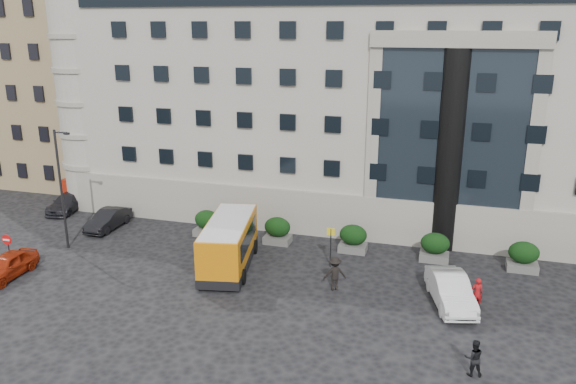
% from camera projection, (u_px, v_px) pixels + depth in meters
% --- Properties ---
extents(ground, '(120.00, 120.00, 0.00)m').
position_uv_depth(ground, '(215.00, 290.00, 31.55)').
color(ground, black).
rests_on(ground, ground).
extents(civic_building, '(44.00, 24.00, 18.00)m').
position_uv_depth(civic_building, '(381.00, 90.00, 47.52)').
color(civic_building, '#A29B8F').
rests_on(civic_building, ground).
extents(entrance_column, '(1.80, 1.80, 13.00)m').
position_uv_depth(entrance_column, '(450.00, 152.00, 35.87)').
color(entrance_column, black).
rests_on(entrance_column, ground).
extents(apartment_near, '(14.00, 14.00, 20.00)m').
position_uv_depth(apartment_near, '(64.00, 72.00, 53.57)').
color(apartment_near, '#8E7652').
rests_on(apartment_near, ground).
extents(apartment_far, '(13.00, 13.00, 22.00)m').
position_uv_depth(apartment_far, '(136.00, 52.00, 70.62)').
color(apartment_far, '#83694C').
rests_on(apartment_far, ground).
extents(hedge_a, '(1.80, 1.26, 1.84)m').
position_uv_depth(hedge_a, '(207.00, 223.00, 39.53)').
color(hedge_a, '#52524F').
rests_on(hedge_a, ground).
extents(hedge_b, '(1.80, 1.26, 1.84)m').
position_uv_depth(hedge_b, '(277.00, 230.00, 38.12)').
color(hedge_b, '#52524F').
rests_on(hedge_b, ground).
extents(hedge_c, '(1.80, 1.26, 1.84)m').
position_uv_depth(hedge_c, '(353.00, 238.00, 36.70)').
color(hedge_c, '#52524F').
rests_on(hedge_c, ground).
extents(hedge_d, '(1.80, 1.26, 1.84)m').
position_uv_depth(hedge_d, '(435.00, 247.00, 35.28)').
color(hedge_d, '#52524F').
rests_on(hedge_d, ground).
extents(hedge_e, '(1.80, 1.26, 1.84)m').
position_uv_depth(hedge_e, '(523.00, 256.00, 33.87)').
color(hedge_e, '#52524F').
rests_on(hedge_e, ground).
extents(street_lamp, '(1.16, 0.18, 8.00)m').
position_uv_depth(street_lamp, '(62.00, 185.00, 36.30)').
color(street_lamp, '#262628').
rests_on(street_lamp, ground).
extents(bus_stop_sign, '(0.50, 0.08, 2.52)m').
position_uv_depth(bus_stop_sign, '(331.00, 241.00, 34.15)').
color(bus_stop_sign, '#262628').
rests_on(bus_stop_sign, ground).
extents(no_entry_sign, '(0.64, 0.16, 2.32)m').
position_uv_depth(no_entry_sign, '(8.00, 245.00, 33.66)').
color(no_entry_sign, '#262628').
rests_on(no_entry_sign, ground).
extents(minibus, '(3.83, 7.50, 2.99)m').
position_uv_depth(minibus, '(229.00, 242.00, 34.14)').
color(minibus, orange).
rests_on(minibus, ground).
extents(red_truck, '(3.10, 5.80, 3.00)m').
position_uv_depth(red_truck, '(96.00, 180.00, 48.20)').
color(red_truck, maroon).
rests_on(red_truck, ground).
extents(parked_car_a, '(1.88, 4.29, 1.44)m').
position_uv_depth(parked_car_a, '(7.00, 266.00, 33.04)').
color(parked_car_a, '#99230B').
rests_on(parked_car_a, ground).
extents(parked_car_b, '(1.50, 4.27, 1.40)m').
position_uv_depth(parked_car_b, '(108.00, 219.00, 40.89)').
color(parked_car_b, black).
rests_on(parked_car_b, ground).
extents(parked_car_c, '(2.54, 4.86, 1.35)m').
position_uv_depth(parked_car_c, '(68.00, 202.00, 44.85)').
color(parked_car_c, black).
rests_on(parked_car_c, ground).
extents(parked_car_d, '(2.53, 5.24, 1.44)m').
position_uv_depth(parked_car_d, '(165.00, 188.00, 48.78)').
color(parked_car_d, black).
rests_on(parked_car_d, ground).
extents(white_taxi, '(3.01, 5.25, 1.64)m').
position_uv_depth(white_taxi, '(450.00, 290.00, 29.78)').
color(white_taxi, white).
rests_on(white_taxi, ground).
extents(pedestrian_a, '(0.70, 0.55, 1.68)m').
position_uv_depth(pedestrian_a, '(477.00, 293.00, 29.45)').
color(pedestrian_a, '#A71014').
rests_on(pedestrian_a, ground).
extents(pedestrian_b, '(0.92, 0.78, 1.66)m').
position_uv_depth(pedestrian_b, '(474.00, 358.00, 23.75)').
color(pedestrian_b, black).
rests_on(pedestrian_b, ground).
extents(pedestrian_c, '(1.46, 1.16, 1.97)m').
position_uv_depth(pedestrian_c, '(335.00, 273.00, 31.39)').
color(pedestrian_c, black).
rests_on(pedestrian_c, ground).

